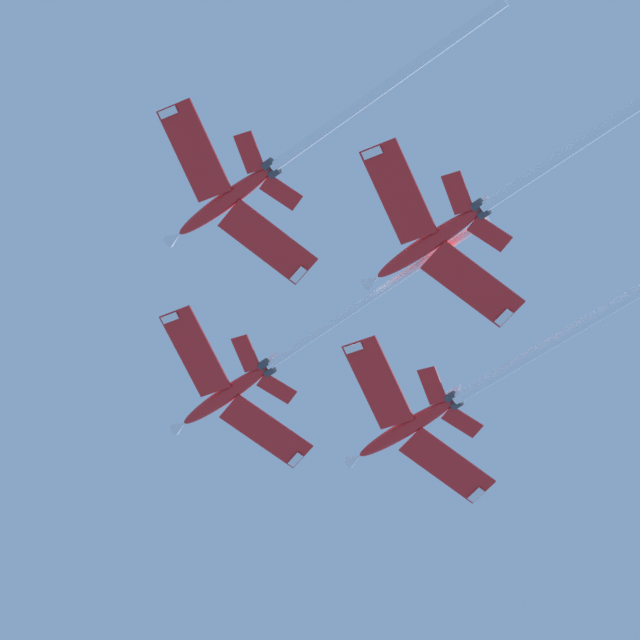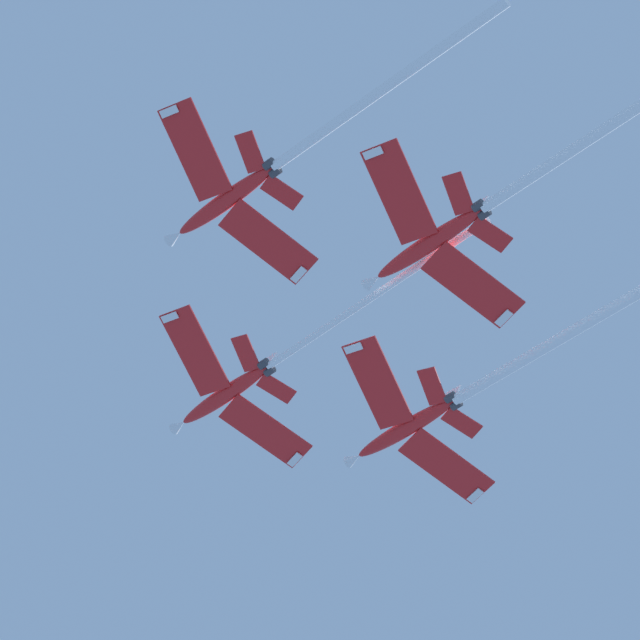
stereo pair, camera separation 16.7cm
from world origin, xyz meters
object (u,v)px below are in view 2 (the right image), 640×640
at_px(jet_left_wing, 275,166).
at_px(jet_slot, 508,192).
at_px(jet_lead, 257,374).
at_px(jet_right_wing, 477,387).

xyz_separation_m(jet_left_wing, jet_slot, (-3.64, 19.66, -6.20)).
relative_size(jet_lead, jet_slot, 0.88).
height_order(jet_right_wing, jet_slot, jet_right_wing).
relative_size(jet_left_wing, jet_slot, 0.87).
relative_size(jet_right_wing, jet_slot, 0.95).
bearing_deg(jet_lead, jet_slot, 54.89).
height_order(jet_lead, jet_right_wing, jet_lead).
height_order(jet_left_wing, jet_right_wing, jet_right_wing).
distance_m(jet_right_wing, jet_slot, 20.18).
height_order(jet_lead, jet_left_wing, jet_lead).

